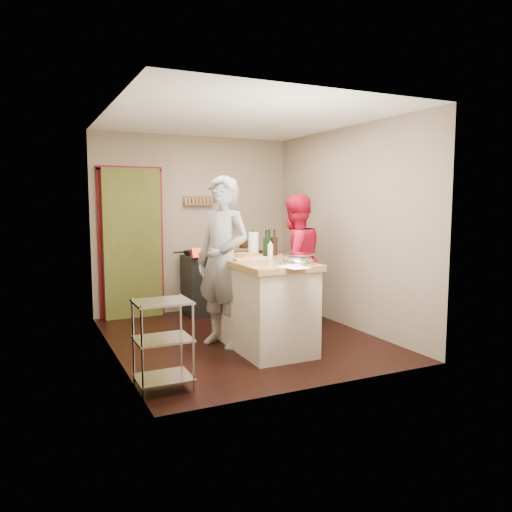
# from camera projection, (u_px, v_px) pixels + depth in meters

# --- Properties ---
(floor) EXTENTS (3.50, 3.50, 0.00)m
(floor) POSITION_uv_depth(u_px,v_px,m) (242.00, 338.00, 6.03)
(floor) COLOR black
(floor) RESTS_ON ground
(back_wall) EXTENTS (3.00, 0.44, 2.60)m
(back_wall) POSITION_uv_depth(u_px,v_px,m) (152.00, 237.00, 7.23)
(back_wall) COLOR gray
(back_wall) RESTS_ON ground
(left_wall) EXTENTS (0.04, 3.50, 2.60)m
(left_wall) POSITION_uv_depth(u_px,v_px,m) (111.00, 234.00, 5.25)
(left_wall) COLOR gray
(left_wall) RESTS_ON ground
(right_wall) EXTENTS (0.04, 3.50, 2.60)m
(right_wall) POSITION_uv_depth(u_px,v_px,m) (346.00, 228.00, 6.52)
(right_wall) COLOR gray
(right_wall) RESTS_ON ground
(ceiling) EXTENTS (3.00, 3.50, 0.02)m
(ceiling) POSITION_uv_depth(u_px,v_px,m) (241.00, 117.00, 5.74)
(ceiling) COLOR white
(ceiling) RESTS_ON back_wall
(stove) EXTENTS (0.60, 0.63, 1.00)m
(stove) POSITION_uv_depth(u_px,v_px,m) (206.00, 283.00, 7.28)
(stove) COLOR black
(stove) RESTS_ON ground
(wire_shelving) EXTENTS (0.48, 0.40, 0.80)m
(wire_shelving) POSITION_uv_depth(u_px,v_px,m) (163.00, 340.00, 4.36)
(wire_shelving) COLOR silver
(wire_shelving) RESTS_ON ground
(island) EXTENTS (0.78, 1.46, 1.30)m
(island) POSITION_uv_depth(u_px,v_px,m) (265.00, 302.00, 5.58)
(island) COLOR beige
(island) RESTS_ON ground
(person_stripe) EXTENTS (0.74, 0.84, 1.93)m
(person_stripe) POSITION_uv_depth(u_px,v_px,m) (223.00, 262.00, 5.63)
(person_stripe) COLOR #BABAC0
(person_stripe) RESTS_ON ground
(person_red) EXTENTS (0.94, 0.79, 1.73)m
(person_red) POSITION_uv_depth(u_px,v_px,m) (295.00, 261.00, 6.53)
(person_red) COLOR red
(person_red) RESTS_ON ground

